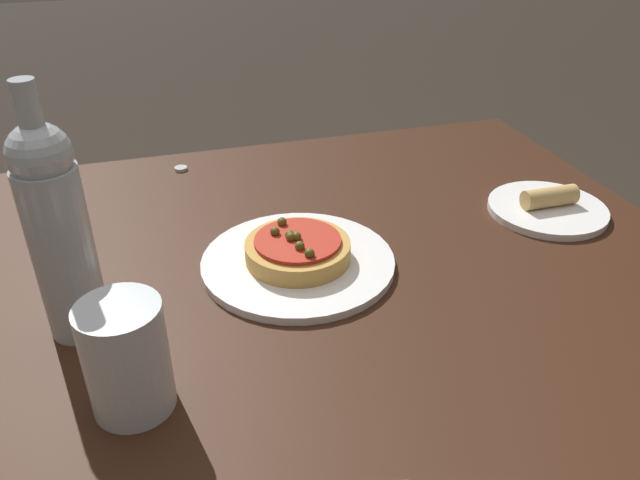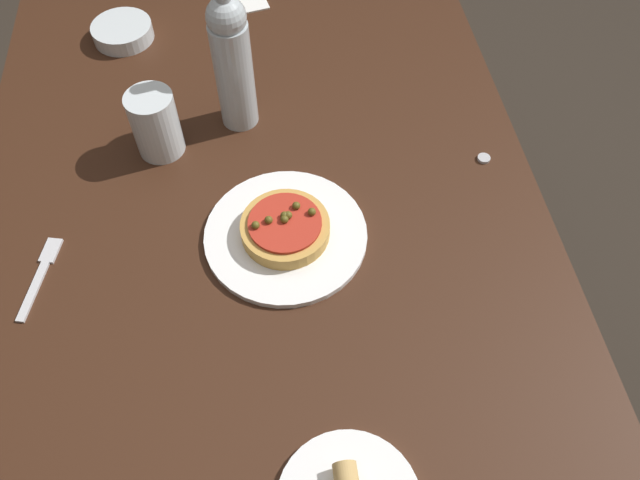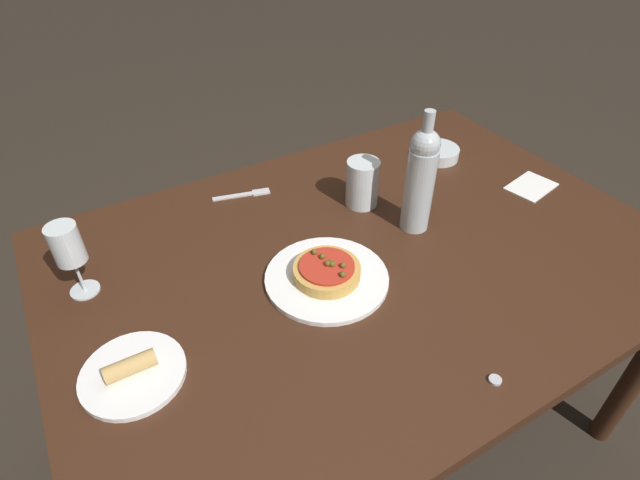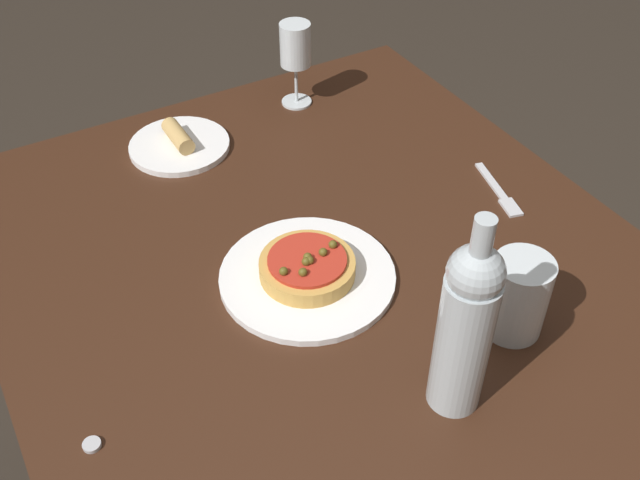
% 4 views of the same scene
% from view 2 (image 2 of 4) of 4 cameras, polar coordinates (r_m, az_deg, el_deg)
% --- Properties ---
extents(ground_plane, '(14.00, 14.00, 0.00)m').
position_cam_2_polar(ground_plane, '(1.79, -3.79, -10.11)').
color(ground_plane, '#2D261E').
extents(dining_table, '(1.47, 1.02, 0.74)m').
position_cam_2_polar(dining_table, '(1.22, -5.49, 2.94)').
color(dining_table, '#381E11').
rests_on(dining_table, ground_plane).
extents(dinner_plate, '(0.28, 0.28, 0.01)m').
position_cam_2_polar(dinner_plate, '(1.07, -3.15, 0.44)').
color(dinner_plate, white).
rests_on(dinner_plate, dining_table).
extents(pizza, '(0.15, 0.15, 0.04)m').
position_cam_2_polar(pizza, '(1.05, -3.20, 1.15)').
color(pizza, gold).
rests_on(pizza, dinner_plate).
extents(wine_bottle, '(0.07, 0.07, 0.32)m').
position_cam_2_polar(wine_bottle, '(1.18, -8.02, 15.91)').
color(wine_bottle, '#B2BCC1').
rests_on(wine_bottle, dining_table).
extents(water_cup, '(0.09, 0.09, 0.13)m').
position_cam_2_polar(water_cup, '(1.20, -14.81, 10.23)').
color(water_cup, silver).
rests_on(water_cup, dining_table).
extents(side_bowl, '(0.13, 0.13, 0.03)m').
position_cam_2_polar(side_bowl, '(1.51, -17.60, 17.70)').
color(side_bowl, silver).
rests_on(side_bowl, dining_table).
extents(fork, '(0.16, 0.06, 0.00)m').
position_cam_2_polar(fork, '(1.13, -24.14, -2.75)').
color(fork, silver).
rests_on(fork, dining_table).
extents(bottle_cap, '(0.02, 0.02, 0.01)m').
position_cam_2_polar(bottle_cap, '(1.22, 14.77, 7.17)').
color(bottle_cap, '#B7B7BC').
rests_on(bottle_cap, dining_table).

